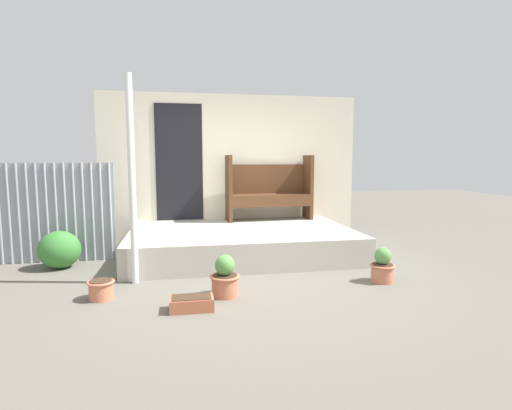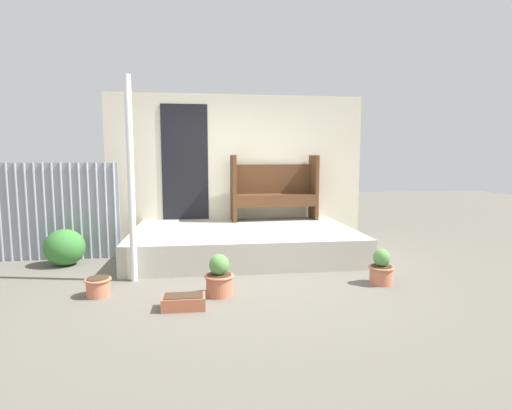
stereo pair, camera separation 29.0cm
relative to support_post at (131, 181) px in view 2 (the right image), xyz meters
The scene contains 11 objects.
ground_plane 1.83m from the support_post, ahead, with size 24.00×24.00×0.00m, color #666056.
porch_slab 2.12m from the support_post, 38.35° to the left, with size 3.35×2.18×0.41m.
house_wall 2.68m from the support_post, 58.06° to the left, with size 4.55×0.08×2.60m.
fence_corrugated 2.24m from the support_post, 145.94° to the left, with size 2.82×0.05×1.42m.
support_post is the anchor object (origin of this frame).
bench 2.90m from the support_post, 44.13° to the left, with size 1.52×0.49×1.13m.
flower_pot_left 1.26m from the support_post, 119.47° to the right, with size 0.29×0.29×0.21m.
flower_pot_middle 1.58m from the support_post, 32.97° to the right, with size 0.33×0.33×0.45m.
flower_pot_right 3.15m from the support_post, ahead, with size 0.30×0.30×0.42m.
planter_box_rect 1.66m from the support_post, 57.20° to the right, with size 0.43×0.24×0.14m.
shrub_by_fence 1.68m from the support_post, 141.54° to the left, with size 0.55×0.49×0.51m.
Camera 2 is at (-0.50, -4.94, 1.48)m, focal length 28.00 mm.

